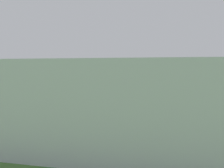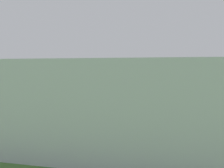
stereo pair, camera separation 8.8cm
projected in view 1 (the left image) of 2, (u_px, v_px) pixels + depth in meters
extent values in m
plane|color=#477233|center=(115.00, 91.00, 185.54)|extent=(800.00, 800.00, 0.00)
cube|color=#38383D|center=(115.00, 91.00, 185.53)|extent=(600.00, 28.48, 0.06)
cube|color=gray|center=(79.00, 101.00, 131.39)|extent=(440.00, 110.00, 0.05)
cube|color=#3C782B|center=(129.00, 88.00, 220.14)|extent=(600.00, 80.00, 0.04)
cylinder|color=white|center=(112.00, 84.00, 185.90)|extent=(48.27, 11.39, 5.20)
cone|color=white|center=(71.00, 84.00, 189.92)|extent=(3.62, 5.29, 4.94)
cone|color=white|center=(154.00, 84.00, 181.90)|extent=(4.04, 4.84, 4.42)
cube|color=#591E8C|center=(147.00, 73.00, 182.20)|extent=(5.62, 1.22, 9.00)
cube|color=white|center=(147.00, 84.00, 177.11)|extent=(5.13, 9.44, 0.36)
cube|color=white|center=(147.00, 83.00, 187.96)|extent=(5.13, 9.44, 0.36)
cube|color=white|center=(111.00, 86.00, 174.92)|extent=(8.81, 22.59, 0.35)
cube|color=white|center=(116.00, 84.00, 196.61)|extent=(8.81, 22.59, 0.35)
cylinder|color=#23284C|center=(107.00, 90.00, 178.90)|extent=(4.83, 3.36, 2.80)
cylinder|color=#23284C|center=(112.00, 88.00, 193.69)|extent=(4.83, 3.36, 2.80)
cylinder|color=black|center=(83.00, 88.00, 188.91)|extent=(0.70, 0.70, 3.42)
cylinder|color=black|center=(116.00, 89.00, 181.62)|extent=(0.70, 0.70, 3.42)
cylinder|color=black|center=(118.00, 88.00, 189.51)|extent=(0.70, 0.70, 3.42)
cylinder|color=#591E8C|center=(112.00, 84.00, 185.87)|extent=(26.86, 8.61, 5.23)
cone|color=white|center=(201.00, 96.00, 114.16)|extent=(3.03, 4.59, 4.37)
cylinder|color=white|center=(117.00, 94.00, 130.91)|extent=(37.94, 7.00, 4.09)
cone|color=white|center=(165.00, 95.00, 126.72)|extent=(2.65, 4.05, 3.88)
cone|color=white|center=(73.00, 92.00, 135.03)|extent=(3.01, 3.68, 3.47)
cube|color=orange|center=(80.00, 80.00, 134.08)|extent=(4.42, 0.73, 7.07)
cube|color=white|center=(119.00, 93.00, 139.53)|extent=(6.04, 17.61, 0.28)
cube|color=white|center=(111.00, 96.00, 122.65)|extent=(6.04, 17.61, 0.28)
cylinder|color=black|center=(117.00, 100.00, 131.05)|extent=(0.63, 0.63, 1.26)
cube|color=#334C60|center=(28.00, 92.00, 72.44)|extent=(134.16, 0.16, 5.65)
cube|color=#B21914|center=(175.00, 92.00, 172.76)|extent=(4.29, 2.01, 0.75)
cube|color=#2D333D|center=(176.00, 91.00, 172.68)|extent=(2.28, 1.81, 0.55)
cylinder|color=black|center=(173.00, 93.00, 172.29)|extent=(0.65, 0.25, 0.64)
cylinder|color=black|center=(173.00, 92.00, 173.94)|extent=(0.65, 0.25, 0.64)
cylinder|color=black|center=(178.00, 93.00, 171.63)|extent=(0.65, 0.25, 0.64)
cylinder|color=black|center=(178.00, 93.00, 173.28)|extent=(0.65, 0.25, 0.64)
cube|color=#B21914|center=(29.00, 87.00, 212.32)|extent=(2.22, 2.22, 1.30)
cube|color=silver|center=(32.00, 86.00, 214.97)|extent=(2.34, 3.82, 2.20)
cylinder|color=black|center=(31.00, 88.00, 212.06)|extent=(0.31, 0.90, 0.90)
cylinder|color=black|center=(28.00, 88.00, 212.65)|extent=(0.31, 0.90, 0.90)
cylinder|color=black|center=(33.00, 88.00, 215.30)|extent=(0.31, 0.90, 0.90)
cylinder|color=black|center=(31.00, 87.00, 215.89)|extent=(0.31, 0.90, 0.90)
cylinder|color=slate|center=(125.00, 86.00, 219.61)|extent=(0.10, 0.10, 2.26)
cube|color=red|center=(125.00, 84.00, 219.55)|extent=(0.60, 0.04, 0.60)
cone|color=orange|center=(121.00, 87.00, 219.56)|extent=(0.40, 0.40, 0.55)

